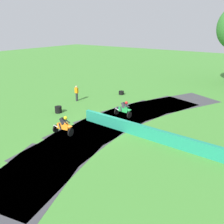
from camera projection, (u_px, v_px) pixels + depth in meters
ground_plane at (105, 125)px, 19.67m from camera, size 120.00×120.00×0.00m
track_asphalt at (113, 128)px, 19.18m from camera, size 8.65×27.93×0.01m
safety_barrier at (173, 140)px, 16.11m from camera, size 15.49×0.97×0.90m
motorcycle_lead_green at (124, 109)px, 21.44m from camera, size 1.70×0.91×1.42m
motorcycle_chase_orange at (64, 126)px, 17.92m from camera, size 1.68×0.89×1.43m
tire_stack_near at (121, 93)px, 28.21m from camera, size 0.59×0.59×0.40m
tire_stack_mid_a at (58, 110)px, 22.38m from camera, size 0.62×0.62×0.60m
track_marshal at (77, 93)px, 25.68m from camera, size 0.34×0.24×1.63m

